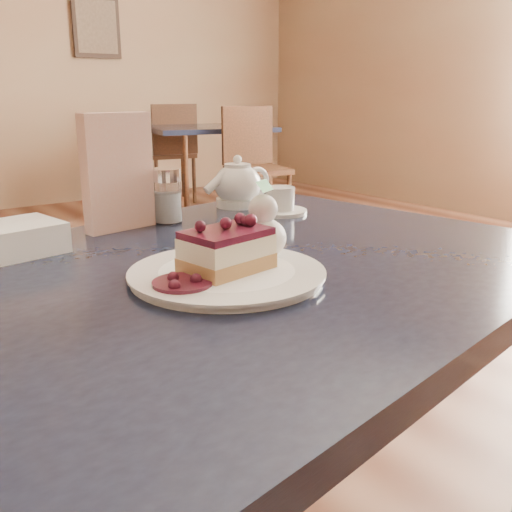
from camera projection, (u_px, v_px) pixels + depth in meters
main_table at (205, 320)px, 0.89m from camera, size 1.33×0.99×0.76m
dessert_plate at (227, 274)px, 0.83m from camera, size 0.28×0.28×0.01m
cheesecake_slice at (227, 250)px, 0.82m from camera, size 0.13×0.10×0.06m
whipped_cream at (263, 238)px, 0.89m from camera, size 0.07×0.07×0.06m
berry_sauce at (182, 283)px, 0.76m from camera, size 0.08×0.08×0.01m
tea_set at (246, 189)px, 1.32m from camera, size 0.20×0.24×0.11m
menu_card at (118, 172)px, 1.09m from camera, size 0.15×0.05×0.22m
sugar_shaker at (167, 195)px, 1.17m from camera, size 0.06×0.06×0.11m
napkin_stack at (20, 238)px, 0.96m from camera, size 0.14×0.14×0.05m
bg_table_far_right at (210, 205)px, 4.99m from camera, size 1.15×1.80×1.20m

